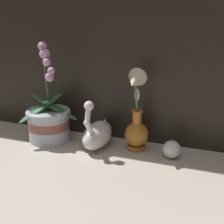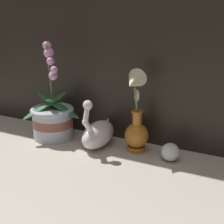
{
  "view_description": "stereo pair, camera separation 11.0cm",
  "coord_description": "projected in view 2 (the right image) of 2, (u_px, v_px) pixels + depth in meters",
  "views": [
    {
      "loc": [
        0.4,
        -0.88,
        0.48
      ],
      "look_at": [
        0.04,
        0.11,
        0.14
      ],
      "focal_mm": 50.0,
      "sensor_mm": 36.0,
      "label": 1
    },
    {
      "loc": [
        0.5,
        -0.83,
        0.48
      ],
      "look_at": [
        0.04,
        0.11,
        0.14
      ],
      "focal_mm": 50.0,
      "sensor_mm": 36.0,
      "label": 2
    }
  ],
  "objects": [
    {
      "name": "orchid_potted_plant",
      "position": [
        53.0,
        118.0,
        1.23
      ],
      "size": [
        0.21,
        0.23,
        0.38
      ],
      "color": "#B2BCCC",
      "rests_on": "ground_plane"
    },
    {
      "name": "blue_vase",
      "position": [
        136.0,
        121.0,
        1.09
      ],
      "size": [
        0.09,
        0.13,
        0.3
      ],
      "color": "#B26B23",
      "rests_on": "ground_plane"
    },
    {
      "name": "glass_sphere",
      "position": [
        170.0,
        152.0,
        1.05
      ],
      "size": [
        0.06,
        0.06,
        0.06
      ],
      "color": "silver",
      "rests_on": "ground_plane"
    },
    {
      "name": "swan_figurine",
      "position": [
        98.0,
        133.0,
        1.16
      ],
      "size": [
        0.09,
        0.2,
        0.2
      ],
      "color": "white",
      "rests_on": "ground_plane"
    },
    {
      "name": "ground_plane",
      "position": [
        89.0,
        159.0,
        1.07
      ],
      "size": [
        2.8,
        2.8,
        0.0
      ],
      "primitive_type": "plane",
      "color": "#BCB2A3"
    }
  ]
}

